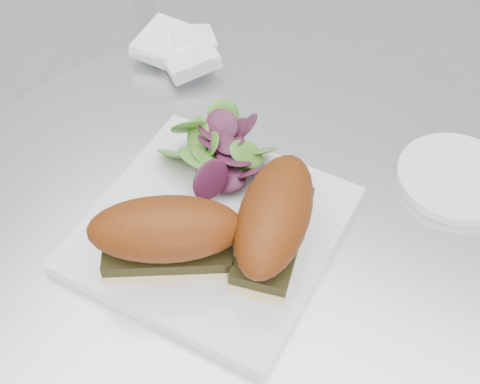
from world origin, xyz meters
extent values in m
cylinder|color=silver|center=(0.00, 0.00, 0.72)|extent=(0.70, 0.70, 0.02)
cube|color=silver|center=(-0.02, -0.01, 0.74)|extent=(0.25, 0.25, 0.02)
cube|color=#F9DE9B|center=(-0.04, -0.07, 0.75)|extent=(0.14, 0.11, 0.01)
cube|color=black|center=(-0.04, -0.07, 0.77)|extent=(0.14, 0.11, 0.01)
ellipsoid|color=maroon|center=(-0.04, -0.07, 0.80)|extent=(0.16, 0.13, 0.06)
cube|color=#F9DE9B|center=(0.04, 0.00, 0.75)|extent=(0.08, 0.14, 0.01)
cube|color=black|center=(0.04, 0.00, 0.77)|extent=(0.08, 0.14, 0.01)
ellipsoid|color=maroon|center=(0.04, 0.00, 0.80)|extent=(0.10, 0.16, 0.06)
cylinder|color=silver|center=(0.18, 0.18, 0.74)|extent=(0.13, 0.13, 0.01)
camera|label=1|loc=(0.20, -0.37, 1.30)|focal=50.00mm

